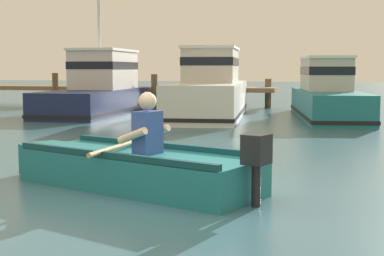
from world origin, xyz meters
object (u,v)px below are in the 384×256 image
at_px(rowboat_with_person, 134,167).
at_px(moored_boat_white, 210,91).
at_px(moored_boat_navy, 101,89).
at_px(moored_boat_teal, 327,95).

xyz_separation_m(rowboat_with_person, moored_boat_white, (-1.43, 10.42, 0.55)).
bearing_deg(moored_boat_navy, rowboat_with_person, -64.39).
distance_m(rowboat_with_person, moored_boat_navy, 12.35).
height_order(moored_boat_navy, moored_boat_white, moored_boat_navy).
bearing_deg(moored_boat_white, rowboat_with_person, -82.18).
height_order(moored_boat_navy, moored_boat_teal, moored_boat_navy).
height_order(rowboat_with_person, moored_boat_navy, moored_boat_navy).
xyz_separation_m(moored_boat_white, moored_boat_teal, (3.46, 0.72, -0.12)).
relative_size(rowboat_with_person, moored_boat_teal, 0.55).
height_order(rowboat_with_person, moored_boat_teal, moored_boat_teal).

